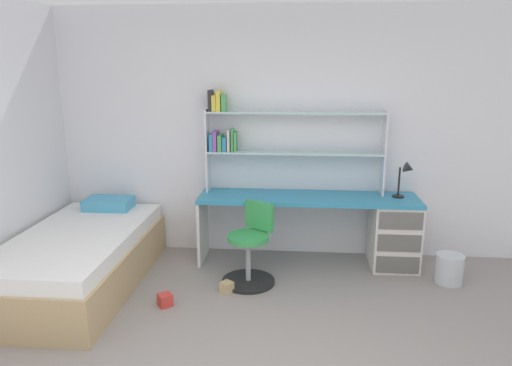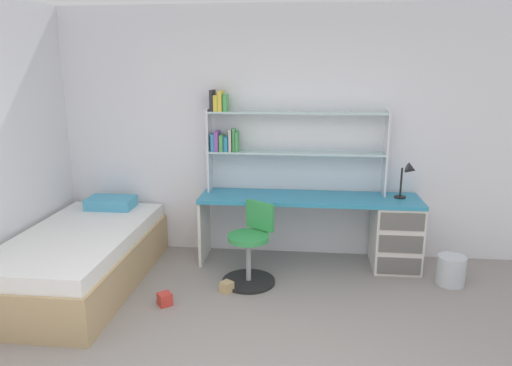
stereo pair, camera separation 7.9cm
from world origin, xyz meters
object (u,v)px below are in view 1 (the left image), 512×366
Objects in this scene: bookshelf_hutch at (268,134)px; bed_platform at (80,259)px; desk_lamp at (407,174)px; toy_block_red_2 at (165,300)px; desk at (367,226)px; toy_block_natural_1 at (227,287)px; swivel_chair at (250,252)px; waste_bin at (449,269)px.

bed_platform is at bearing -152.82° from bookshelf_hutch.
desk_lamp is 3.44× the size of toy_block_red_2.
desk is 22.47× the size of toy_block_natural_1.
toy_block_natural_1 is at bearing -151.05° from desk.
bookshelf_hutch is 2.40× the size of swivel_chair.
bookshelf_hutch is at bearing 55.89° from toy_block_red_2.
bed_platform is 3.58m from waste_bin.
swivel_chair is 7.68× the size of toy_block_natural_1.
bookshelf_hutch is 16.93× the size of toy_block_red_2.
desk_lamp is 3.75× the size of toy_block_natural_1.
bed_platform is at bearing 178.86° from toy_block_natural_1.
desk_lamp is at bearing -5.68° from bookshelf_hutch.
toy_block_red_2 reaches higher than toy_block_natural_1.
swivel_chair is at bearing -160.78° from desk_lamp.
swivel_chair is at bearing -175.62° from waste_bin.
desk is 20.59× the size of toy_block_red_2.
swivel_chair is at bearing -156.21° from desk.
bed_platform is at bearing 160.17° from toy_block_red_2.
bookshelf_hutch is 4.92× the size of desk_lamp.
swivel_chair is 1.64m from bed_platform.
bed_platform is at bearing -165.28° from desk.
toy_block_red_2 is at bearing -150.53° from desk.
toy_block_natural_1 is (-1.75, -0.79, -0.94)m from desk_lamp.
waste_bin is (0.75, -0.38, -0.29)m from desk.
bookshelf_hutch is 6.56× the size of waste_bin.
swivel_chair is 0.93m from toy_block_red_2.
desk_lamp is 2.14m from toy_block_natural_1.
waste_bin is at bearing -45.74° from desk_lamp.
desk_lamp is 0.19× the size of bed_platform.
bed_platform reaches higher than waste_bin.
waste_bin is at bearing 4.38° from swivel_chair.
swivel_chair is at bearing -100.70° from bookshelf_hutch.
toy_block_red_2 is (-0.70, -0.55, -0.25)m from swivel_chair.
desk_lamp is 1.79m from swivel_chair.
desk_lamp is at bearing 25.70° from toy_block_red_2.
desk is at bearing 28.95° from toy_block_natural_1.
swivel_chair is 7.04× the size of toy_block_red_2.
bed_platform is 1.44m from toy_block_natural_1.
bookshelf_hutch is at bearing 70.57° from toy_block_natural_1.
desk is at bearing 153.53° from waste_bin.
desk reaches higher than toy_block_natural_1.
toy_block_red_2 is at bearing -142.23° from swivel_chair.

